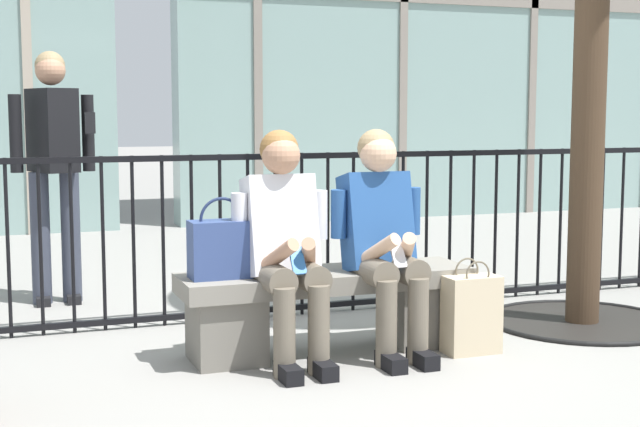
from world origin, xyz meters
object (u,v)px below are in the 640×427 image
object	(u,v)px
seated_person_companion	(383,234)
handbag_on_bench	(222,248)
shopping_bag	(471,314)
seated_person_with_phone	(285,239)
bystander_at_railing	(53,157)
stone_bench	(326,303)

from	to	relation	value
seated_person_companion	handbag_on_bench	size ratio (longest dim) A/B	2.89
handbag_on_bench	shopping_bag	xyz separation A→B (m)	(1.31, -0.28, -0.39)
handbag_on_bench	seated_person_with_phone	bearing A→B (deg)	-21.22
seated_person_with_phone	handbag_on_bench	bearing A→B (deg)	158.78
handbag_on_bench	bystander_at_railing	size ratio (longest dim) A/B	0.25
seated_person_companion	shopping_bag	bearing A→B (deg)	-19.84
seated_person_with_phone	seated_person_companion	size ratio (longest dim) A/B	1.00
seated_person_companion	handbag_on_bench	distance (m)	0.86
stone_bench	bystander_at_railing	bearing A→B (deg)	124.58
seated_person_with_phone	seated_person_companion	world-z (taller)	same
handbag_on_bench	shopping_bag	size ratio (longest dim) A/B	0.82
stone_bench	shopping_bag	size ratio (longest dim) A/B	3.11
shopping_bag	stone_bench	bearing A→B (deg)	158.13
seated_person_companion	bystander_at_railing	size ratio (longest dim) A/B	0.71
stone_bench	bystander_at_railing	world-z (taller)	bystander_at_railing
stone_bench	seated_person_with_phone	xyz separation A→B (m)	(-0.27, -0.13, 0.38)
bystander_at_railing	shopping_bag	bearing A→B (deg)	-46.91
stone_bench	seated_person_companion	xyz separation A→B (m)	(0.27, -0.13, 0.38)
shopping_bag	seated_person_companion	bearing A→B (deg)	160.16
shopping_bag	seated_person_with_phone	bearing A→B (deg)	170.71
seated_person_companion	handbag_on_bench	world-z (taller)	seated_person_companion
handbag_on_bench	bystander_at_railing	xyz separation A→B (m)	(-0.70, 1.86, 0.39)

